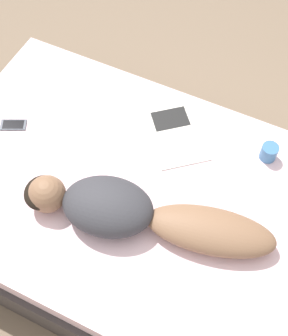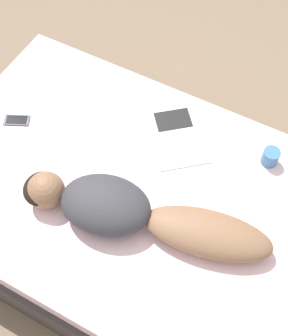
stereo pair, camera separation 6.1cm
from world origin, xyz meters
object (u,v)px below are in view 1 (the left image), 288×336
object	(u,v)px
person	(133,213)
cell_phone	(13,125)
open_magazine	(175,133)
coffee_mug	(269,152)

from	to	relation	value
person	cell_phone	distance (m)	0.96
cell_phone	person	bearing A→B (deg)	-130.82
open_magazine	coffee_mug	distance (m)	0.55
coffee_mug	cell_phone	world-z (taller)	coffee_mug
coffee_mug	cell_phone	bearing A→B (deg)	107.20
coffee_mug	cell_phone	xyz separation A→B (m)	(-0.45, 1.44, -0.05)
coffee_mug	cell_phone	size ratio (longest dim) A/B	0.76
person	open_magazine	bearing A→B (deg)	-10.23
person	coffee_mug	bearing A→B (deg)	-49.16
person	open_magazine	world-z (taller)	person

